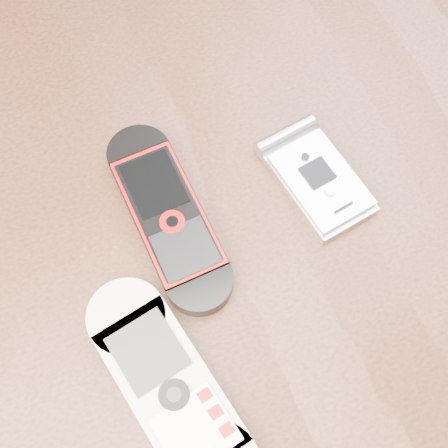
{
  "coord_description": "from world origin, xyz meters",
  "views": [
    {
      "loc": [
        -0.07,
        -0.17,
        1.19
      ],
      "look_at": [
        0.01,
        0.0,
        0.76
      ],
      "focal_mm": 50.0,
      "sensor_mm": 36.0,
      "label": 1
    }
  ],
  "objects_px": {
    "nokia_white": "(170,389)",
    "nokia_black_red": "(168,215)",
    "table": "(219,277)",
    "motorola_razr": "(318,180)"
  },
  "relations": [
    {
      "from": "nokia_black_red",
      "to": "table",
      "type": "bearing_deg",
      "value": -39.89
    },
    {
      "from": "nokia_white",
      "to": "nokia_black_red",
      "type": "height_order",
      "value": "nokia_white"
    },
    {
      "from": "motorola_razr",
      "to": "nokia_black_red",
      "type": "bearing_deg",
      "value": 163.68
    },
    {
      "from": "motorola_razr",
      "to": "table",
      "type": "bearing_deg",
      "value": 176.42
    },
    {
      "from": "nokia_white",
      "to": "nokia_black_red",
      "type": "relative_size",
      "value": 1.04
    },
    {
      "from": "nokia_white",
      "to": "nokia_black_red",
      "type": "xyz_separation_m",
      "value": [
        0.04,
        0.12,
        -0.0
      ]
    },
    {
      "from": "nokia_black_red",
      "to": "motorola_razr",
      "type": "bearing_deg",
      "value": -10.31
    },
    {
      "from": "nokia_white",
      "to": "motorola_razr",
      "type": "bearing_deg",
      "value": 22.15
    },
    {
      "from": "table",
      "to": "motorola_razr",
      "type": "xyz_separation_m",
      "value": [
        0.09,
        0.01,
        0.11
      ]
    },
    {
      "from": "table",
      "to": "nokia_white",
      "type": "relative_size",
      "value": 7.0
    }
  ]
}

